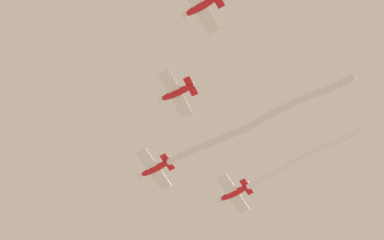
{
  "coord_description": "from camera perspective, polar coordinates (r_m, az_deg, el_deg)",
  "views": [
    {
      "loc": [
        34.68,
        -7.3,
        4.16
      ],
      "look_at": [
        7.54,
        -0.24,
        59.07
      ],
      "focal_mm": 52.95,
      "sensor_mm": 36.0,
      "label": 1
    }
  ],
  "objects": [
    {
      "name": "airplane_lead",
      "position": [
        64.91,
        -3.83,
        -4.94
      ],
      "size": [
        5.08,
        5.0,
        1.46
      ],
      "rotation": [
        0.0,
        0.0,
        3.94
      ],
      "color": "red"
    },
    {
      "name": "smoke_trail_lead",
      "position": [
        62.07,
        6.6,
        -0.13
      ],
      "size": [
        15.67,
        16.82,
        1.42
      ],
      "color": "white"
    },
    {
      "name": "airplane_left_wing",
      "position": [
        60.29,
        -1.65,
        2.73
      ],
      "size": [
        5.3,
        4.77,
        1.46
      ],
      "rotation": [
        0.0,
        0.0,
        4.02
      ],
      "color": "red"
    },
    {
      "name": "airplane_right_wing",
      "position": [
        67.14,
        4.18,
        -7.39
      ],
      "size": [
        5.05,
        5.04,
        1.46
      ],
      "rotation": [
        0.0,
        0.0,
        3.93
      ],
      "color": "red"
    },
    {
      "name": "smoke_trail_right_wing",
      "position": [
        66.01,
        11.06,
        -3.7
      ],
      "size": [
        10.51,
        10.67,
        1.67
      ],
      "color": "white"
    },
    {
      "name": "airplane_slot",
      "position": [
        56.73,
        0.88,
        11.38
      ],
      "size": [
        5.07,
        5.02,
        1.46
      ],
      "rotation": [
        0.0,
        0.0,
        3.94
      ],
      "color": "red"
    }
  ]
}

